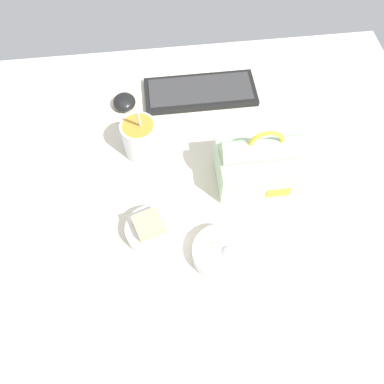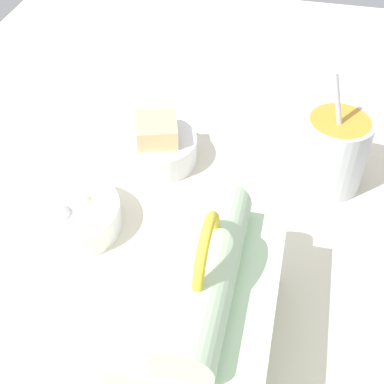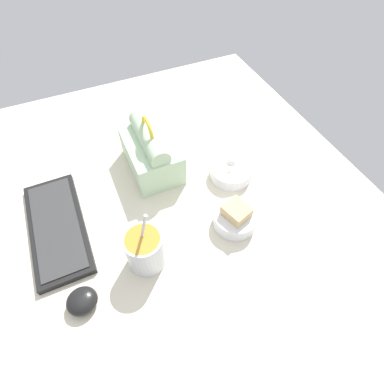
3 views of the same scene
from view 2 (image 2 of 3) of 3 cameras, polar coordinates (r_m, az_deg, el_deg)
desk_surface at (r=72.80cm, az=2.39°, el=-2.94°), size 140.00×110.00×2.00cm
lunch_bag at (r=54.74cm, az=1.38°, el=-12.23°), size 21.19×13.86×18.71cm
soup_cup at (r=75.50cm, az=14.86°, el=4.24°), size 9.11×9.11×18.04cm
bento_bowl_sandwich at (r=78.75cm, az=-3.69°, el=4.93°), size 11.51×11.51×7.21cm
bento_bowl_snacks at (r=70.78cm, az=-12.69°, el=-2.42°), size 12.70×12.70×5.38cm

